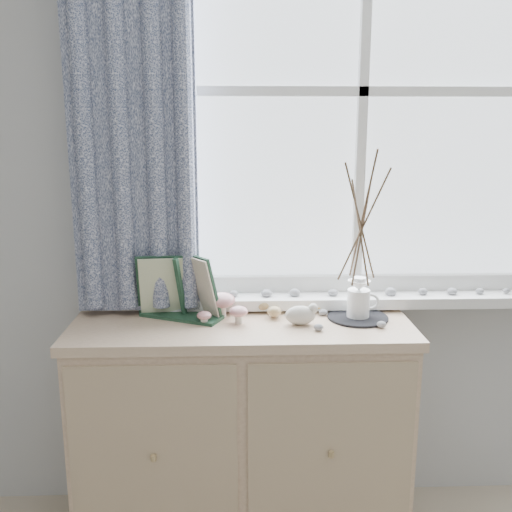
# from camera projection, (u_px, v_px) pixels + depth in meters

# --- Properties ---
(sideboard) EXTENTS (1.20, 0.45, 0.85)m
(sideboard) POSITION_uv_depth(u_px,v_px,m) (242.00, 431.00, 2.10)
(sideboard) COLOR beige
(sideboard) RESTS_ON ground
(botanical_book) EXTENTS (0.37, 0.26, 0.24)m
(botanical_book) POSITION_uv_depth(u_px,v_px,m) (180.00, 288.00, 2.01)
(botanical_book) COLOR #1D3D2A
(botanical_book) RESTS_ON sideboard
(toadstool_cluster) EXTENTS (0.18, 0.15, 0.09)m
(toadstool_cluster) POSITION_uv_depth(u_px,v_px,m) (224.00, 305.00, 2.03)
(toadstool_cluster) COLOR silver
(toadstool_cluster) RESTS_ON sideboard
(wooden_eggs) EXTENTS (0.09, 0.11, 0.06)m
(wooden_eggs) POSITION_uv_depth(u_px,v_px,m) (268.00, 309.00, 2.08)
(wooden_eggs) COLOR tan
(wooden_eggs) RESTS_ON sideboard
(songbird_figurine) EXTENTS (0.15, 0.07, 0.08)m
(songbird_figurine) POSITION_uv_depth(u_px,v_px,m) (300.00, 314.00, 1.98)
(songbird_figurine) COLOR beige
(songbird_figurine) RESTS_ON sideboard
(crocheted_doily) EXTENTS (0.22, 0.22, 0.01)m
(crocheted_doily) POSITION_uv_depth(u_px,v_px,m) (358.00, 317.00, 2.05)
(crocheted_doily) COLOR black
(crocheted_doily) RESTS_ON sideboard
(twig_pitcher) EXTENTS (0.23, 0.23, 0.61)m
(twig_pitcher) POSITION_uv_depth(u_px,v_px,m) (362.00, 222.00, 1.98)
(twig_pitcher) COLOR white
(twig_pitcher) RESTS_ON crocheted_doily
(sideboard_pebbles) EXTENTS (0.33, 0.23, 0.02)m
(sideboard_pebbles) POSITION_uv_depth(u_px,v_px,m) (327.00, 318.00, 2.02)
(sideboard_pebbles) COLOR gray
(sideboard_pebbles) RESTS_ON sideboard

